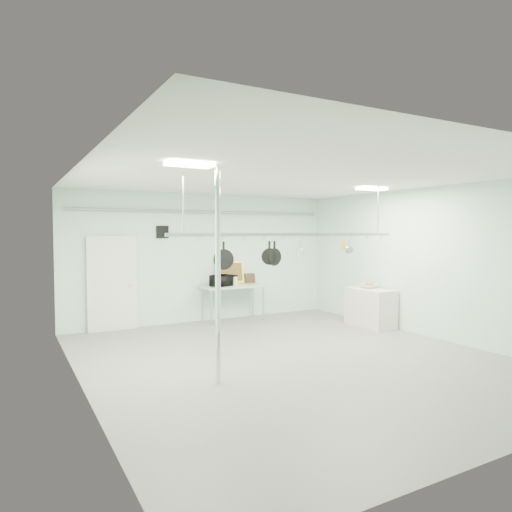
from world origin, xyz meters
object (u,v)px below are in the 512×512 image
pot_rack (292,233)px  coffee_canister (235,281)px  prep_table (233,288)px  fruit_bowl (368,286)px  skillet_right (274,253)px  side_cabinet (370,308)px  skillet_mid (269,253)px  chrome_pole (218,276)px  skillet_left (224,256)px  microwave (221,281)px

pot_rack → coffee_canister: size_ratio=22.15×
prep_table → fruit_bowl: size_ratio=4.09×
prep_table → skillet_right: skillet_right is taller
side_cabinet → skillet_mid: skillet_mid is taller
chrome_pole → prep_table: (2.30, 4.20, -0.77)m
skillet_mid → side_cabinet: bearing=28.9°
prep_table → skillet_left: bearing=-118.5°
side_cabinet → skillet_mid: bearing=-162.3°
skillet_left → skillet_mid: size_ratio=1.16×
chrome_pole → prep_table: size_ratio=2.00×
side_cabinet → pot_rack: size_ratio=0.25×
skillet_left → skillet_mid: 0.90m
fruit_bowl → skillet_right: (-3.40, -1.24, 0.92)m
side_cabinet → skillet_right: 3.79m
side_cabinet → pot_rack: 3.62m
pot_rack → skillet_right: (-0.38, 0.00, -0.36)m
chrome_pole → fruit_bowl: size_ratio=8.18×
pot_rack → skillet_mid: 0.60m
chrome_pole → microwave: size_ratio=6.34×
prep_table → skillet_mid: bearing=-105.1°
chrome_pole → side_cabinet: 5.37m
side_cabinet → skillet_right: skillet_right is taller
pot_rack → fruit_bowl: size_ratio=12.27×
coffee_canister → skillet_right: bearing=-104.2°
chrome_pole → skillet_right: bearing=30.7°
microwave → skillet_left: 3.67m
chrome_pole → skillet_mid: 1.70m
side_cabinet → skillet_mid: 3.88m
chrome_pole → coffee_canister: bearing=60.9°
skillet_right → prep_table: bearing=67.1°
prep_table → microwave: bearing=-175.1°
pot_rack → fruit_bowl: bearing=22.4°
fruit_bowl → skillet_left: bearing=-164.3°
coffee_canister → skillet_right: 3.55m
prep_table → skillet_mid: 3.57m
skillet_left → pot_rack: bearing=15.6°
skillet_mid → microwave: bearing=91.6°
fruit_bowl → microwave: bearing=145.5°
side_cabinet → skillet_mid: size_ratio=2.90×
skillet_mid → skillet_right: size_ratio=0.96×
skillet_left → skillet_mid: same height
coffee_canister → skillet_left: size_ratio=0.45×
pot_rack → skillet_left: (-1.39, 0.00, -0.38)m
coffee_canister → fruit_bowl: size_ratio=0.55×
coffee_canister → skillet_mid: 3.58m
prep_table → side_cabinet: size_ratio=1.33×
skillet_left → skillet_mid: bearing=15.6°
side_cabinet → microwave: (-2.89, 2.17, 0.59)m
coffee_canister → skillet_mid: size_ratio=0.52×
skillet_mid → chrome_pole: bearing=-136.2°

